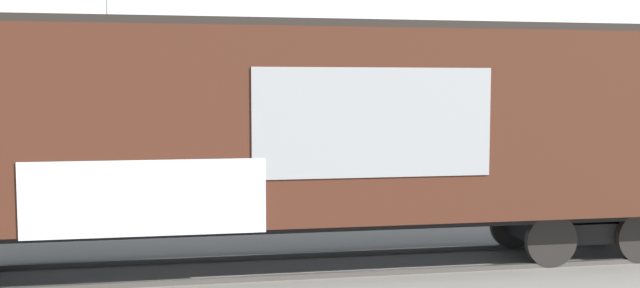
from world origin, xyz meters
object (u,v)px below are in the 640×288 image
(freight_car, at_px, (261,128))
(parked_car_silver, at_px, (506,166))
(flagpole, at_px, (115,8))
(parked_car_green, at_px, (60,178))
(parked_car_white, at_px, (308,171))

(freight_car, height_order, parked_car_silver, freight_car)
(freight_car, distance_m, flagpole, 14.52)
(parked_car_green, bearing_deg, freight_car, -59.35)
(freight_car, xyz_separation_m, parked_car_green, (-3.88, 6.56, -1.52))
(flagpole, distance_m, parked_car_silver, 14.13)
(flagpole, relative_size, parked_car_white, 1.90)
(freight_car, relative_size, parked_car_silver, 3.91)
(freight_car, xyz_separation_m, parked_car_silver, (8.34, 6.64, -1.57))
(flagpole, xyz_separation_m, parked_car_green, (-1.16, -7.28, -4.97))
(freight_car, relative_size, parked_car_white, 3.46)
(parked_car_white, bearing_deg, parked_car_green, -175.40)
(parked_car_white, bearing_deg, freight_car, -109.54)
(flagpole, xyz_separation_m, parked_car_silver, (11.07, -7.20, -5.01))
(freight_car, distance_m, parked_car_green, 7.77)
(parked_car_white, xyz_separation_m, parked_car_silver, (5.83, -0.44, 0.04))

